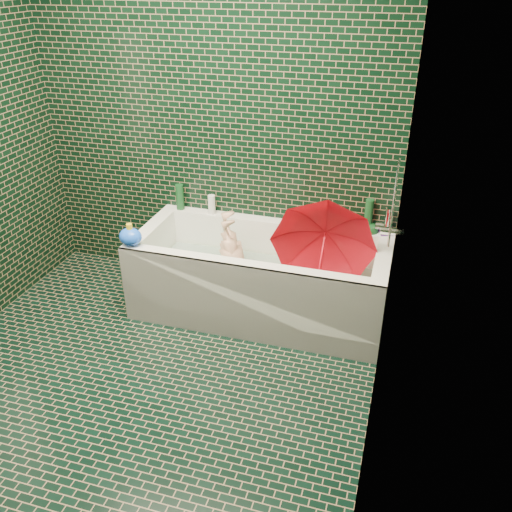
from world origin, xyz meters
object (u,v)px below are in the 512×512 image
(bath_toy, at_px, (130,236))
(rubber_duck, at_px, (349,224))
(bathtub, at_px, (260,285))
(umbrella, at_px, (322,255))
(child, at_px, (238,268))

(bath_toy, bearing_deg, rubber_duck, 39.56)
(bathtub, xyz_separation_m, rubber_duck, (0.53, 0.34, 0.38))
(umbrella, bearing_deg, rubber_duck, 73.44)
(umbrella, distance_m, bath_toy, 1.23)
(bathtub, xyz_separation_m, bath_toy, (-0.79, -0.29, 0.40))
(bathtub, bearing_deg, child, 175.66)
(child, bearing_deg, bathtub, 69.71)
(bathtub, bearing_deg, bath_toy, -159.50)
(umbrella, bearing_deg, bathtub, 168.09)
(bathtub, distance_m, rubber_duck, 0.74)
(bathtub, bearing_deg, rubber_duck, 32.86)
(bathtub, relative_size, umbrella, 2.61)
(bathtub, relative_size, bath_toy, 9.64)
(rubber_duck, xyz_separation_m, bath_toy, (-1.32, -0.64, 0.02))
(child, distance_m, umbrella, 0.64)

